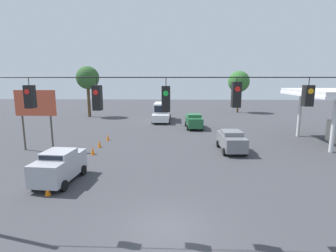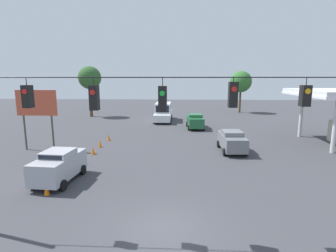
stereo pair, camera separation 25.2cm
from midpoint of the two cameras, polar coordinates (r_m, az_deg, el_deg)
name	(u,v)px [view 2 (the right image)]	position (r m, az deg, el deg)	size (l,w,h in m)	color
ground_plane	(163,228)	(12.11, -0.35, -21.27)	(140.00, 140.00, 0.00)	#3D3D42
overhead_signal_span	(161,123)	(10.22, -0.78, 0.58)	(18.40, 0.38, 7.08)	slate
box_truck_white_withflow_deep	(163,112)	(39.80, -0.86, 3.08)	(2.65, 7.49, 2.70)	silver
sedan_grey_oncoming_far	(232,141)	(23.72, 14.02, -3.12)	(2.15, 4.33, 1.83)	slate
sedan_silver_parked_shoulder	(59,165)	(17.70, -22.26, -7.94)	(2.25, 4.14, 1.98)	#A8AAB2
sedan_green_oncoming_deep	(195,121)	(33.89, 6.14, 1.12)	(2.24, 4.49, 1.85)	#236038
traffic_cone_nearest	(47,189)	(16.24, -24.50, -12.34)	(0.32, 0.32, 0.69)	orange
traffic_cone_second	(64,172)	(18.46, -21.30, -9.37)	(0.32, 0.32, 0.69)	orange
traffic_cone_third	(83,159)	(20.81, -17.70, -6.95)	(0.32, 0.32, 0.69)	orange
traffic_cone_fourth	(93,151)	(23.05, -15.71, -5.17)	(0.32, 0.32, 0.69)	orange
traffic_cone_fifth	(100,144)	(25.31, -14.30, -3.73)	(0.32, 0.32, 0.69)	orange
traffic_cone_farthest	(109,137)	(27.87, -12.53, -2.37)	(0.32, 0.32, 0.69)	orange
roadside_billboard	(37,107)	(25.71, -26.43, 3.70)	(3.63, 0.16, 5.36)	#4C473D
tree_horizon_left	(90,78)	(45.74, -16.53, 9.93)	(3.75, 3.75, 8.36)	#4C3823
tree_horizon_right	(241,82)	(51.17, 15.72, 9.25)	(3.96, 3.96, 7.76)	#4C3823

